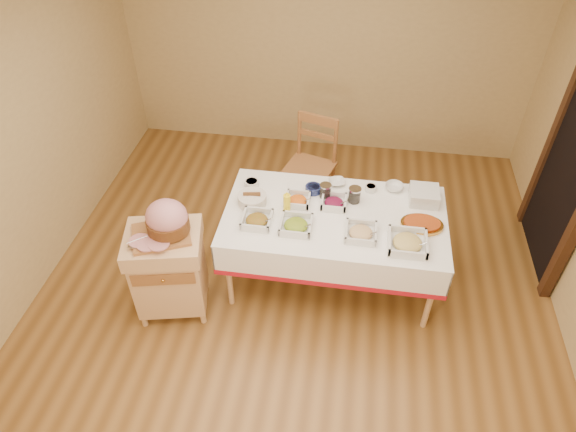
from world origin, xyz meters
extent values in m
plane|color=brown|center=(0.00, 0.00, 0.00)|extent=(5.00, 5.00, 0.00)
plane|color=tan|center=(0.00, 2.50, 1.30)|extent=(4.50, 0.00, 4.50)
plane|color=tan|center=(-2.25, 0.00, 1.30)|extent=(0.00, 5.00, 5.00)
cube|color=black|center=(2.21, 0.90, 1.05)|extent=(0.06, 0.90, 2.10)
cube|color=#381F11|center=(2.19, 1.40, 1.05)|extent=(0.08, 0.10, 2.10)
cube|color=tan|center=(0.30, 0.30, 0.73)|extent=(1.80, 1.00, 0.04)
cylinder|color=tan|center=(-0.52, -0.12, 0.35)|extent=(0.05, 0.05, 0.71)
cylinder|color=tan|center=(-0.52, 0.72, 0.35)|extent=(0.05, 0.05, 0.71)
cylinder|color=tan|center=(1.12, -0.12, 0.35)|extent=(0.05, 0.05, 0.71)
cylinder|color=tan|center=(1.12, 0.72, 0.35)|extent=(0.05, 0.05, 0.71)
cube|color=white|center=(0.30, 0.30, 0.76)|extent=(1.82, 1.02, 0.01)
cube|color=tan|center=(-0.99, -0.22, 0.39)|extent=(0.63, 0.55, 0.58)
cube|color=tan|center=(-0.99, -0.22, 0.75)|extent=(0.67, 0.60, 0.15)
cube|color=#915C2F|center=(-0.99, -0.45, 0.58)|extent=(0.48, 0.11, 0.12)
sphere|color=#C48C37|center=(-0.99, -0.46, 0.58)|extent=(0.03, 0.03, 0.03)
cylinder|color=tan|center=(-1.23, -0.41, 0.05)|extent=(0.05, 0.05, 0.10)
cylinder|color=tan|center=(-1.23, -0.02, 0.05)|extent=(0.05, 0.05, 0.10)
cylinder|color=tan|center=(-0.74, -0.41, 0.05)|extent=(0.05, 0.05, 0.10)
cylinder|color=tan|center=(-0.74, -0.02, 0.05)|extent=(0.05, 0.05, 0.10)
cube|color=#915C2F|center=(-0.02, 1.25, 0.50)|extent=(0.55, 0.54, 0.03)
cylinder|color=#915C2F|center=(-0.26, 1.12, 0.24)|extent=(0.04, 0.04, 0.48)
cylinder|color=#915C2F|center=(-0.15, 1.49, 0.24)|extent=(0.04, 0.04, 0.48)
cylinder|color=#915C2F|center=(0.11, 1.01, 0.24)|extent=(0.04, 0.04, 0.48)
cylinder|color=#915C2F|center=(0.22, 1.38, 0.24)|extent=(0.04, 0.04, 0.48)
cylinder|color=#915C2F|center=(-0.15, 1.49, 0.74)|extent=(0.04, 0.04, 0.52)
cylinder|color=#915C2F|center=(0.22, 1.38, 0.74)|extent=(0.04, 0.04, 0.52)
cube|color=#915C2F|center=(0.03, 1.44, 0.96)|extent=(0.40, 0.15, 0.10)
cube|color=#915C2F|center=(-0.99, -0.22, 0.84)|extent=(0.43, 0.34, 0.03)
ellipsoid|color=#C37E83|center=(-0.93, -0.18, 0.99)|extent=(0.32, 0.29, 0.27)
cylinder|color=#583114|center=(-0.93, -0.18, 0.92)|extent=(0.32, 0.32, 0.11)
cube|color=silver|center=(-1.04, -0.39, 0.86)|extent=(0.27, 0.12, 0.00)
cylinder|color=silver|center=(-1.07, -0.27, 0.86)|extent=(0.31, 0.09, 0.01)
cube|color=silver|center=(-0.31, 0.11, 0.77)|extent=(0.24, 0.24, 0.01)
ellipsoid|color=red|center=(-0.31, 0.11, 0.79)|extent=(0.18, 0.18, 0.06)
cylinder|color=silver|center=(-0.26, 0.09, 0.79)|extent=(0.14, 0.01, 0.10)
cube|color=silver|center=(0.01, 0.09, 0.77)|extent=(0.25, 0.25, 0.01)
ellipsoid|color=gold|center=(0.01, 0.09, 0.79)|extent=(0.19, 0.19, 0.07)
cylinder|color=silver|center=(0.06, 0.07, 0.79)|extent=(0.14, 0.01, 0.10)
cube|color=silver|center=(0.52, 0.09, 0.77)|extent=(0.24, 0.24, 0.01)
ellipsoid|color=tan|center=(0.52, 0.09, 0.79)|extent=(0.19, 0.19, 0.06)
cylinder|color=silver|center=(0.57, 0.06, 0.79)|extent=(0.14, 0.01, 0.10)
cube|color=silver|center=(0.87, 0.02, 0.77)|extent=(0.30, 0.30, 0.02)
ellipsoid|color=tan|center=(0.87, 0.02, 0.80)|extent=(0.22, 0.22, 0.08)
cylinder|color=silver|center=(0.94, -0.01, 0.80)|extent=(0.15, 0.01, 0.11)
cube|color=silver|center=(-0.02, 0.41, 0.77)|extent=(0.20, 0.20, 0.01)
ellipsoid|color=#DA5E10|center=(-0.02, 0.41, 0.79)|extent=(0.15, 0.15, 0.05)
cylinder|color=silver|center=(0.02, 0.39, 0.79)|extent=(0.13, 0.01, 0.10)
cube|color=silver|center=(0.28, 0.42, 0.77)|extent=(0.21, 0.21, 0.01)
ellipsoid|color=maroon|center=(0.28, 0.42, 0.79)|extent=(0.16, 0.16, 0.06)
cylinder|color=silver|center=(0.33, 0.40, 0.79)|extent=(0.14, 0.01, 0.10)
cylinder|color=silver|center=(-0.45, 0.57, 0.79)|extent=(0.13, 0.13, 0.06)
cylinder|color=black|center=(-0.45, 0.57, 0.81)|extent=(0.10, 0.10, 0.02)
cylinder|color=navy|center=(0.09, 0.58, 0.79)|extent=(0.14, 0.14, 0.06)
cylinder|color=maroon|center=(0.09, 0.58, 0.81)|extent=(0.11, 0.11, 0.02)
cylinder|color=silver|center=(0.58, 0.67, 0.78)|extent=(0.10, 0.10, 0.05)
cylinder|color=#DA5E10|center=(0.58, 0.67, 0.80)|extent=(0.08, 0.08, 0.02)
imported|color=silver|center=(0.28, 0.72, 0.78)|extent=(0.18, 0.18, 0.04)
imported|color=silver|center=(0.78, 0.71, 0.78)|extent=(0.20, 0.20, 0.05)
cylinder|color=silver|center=(0.20, 0.52, 0.82)|extent=(0.09, 0.09, 0.12)
cylinder|color=silver|center=(0.20, 0.52, 0.88)|extent=(0.10, 0.10, 0.01)
cylinder|color=black|center=(0.20, 0.52, 0.80)|extent=(0.08, 0.08, 0.08)
cylinder|color=silver|center=(0.44, 0.50, 0.82)|extent=(0.10, 0.10, 0.12)
cylinder|color=silver|center=(0.44, 0.50, 0.89)|extent=(0.11, 0.11, 0.01)
cylinder|color=black|center=(0.44, 0.50, 0.80)|extent=(0.08, 0.08, 0.09)
cylinder|color=yellow|center=(-0.10, 0.31, 0.83)|extent=(0.06, 0.06, 0.15)
cone|color=yellow|center=(-0.10, 0.31, 0.93)|extent=(0.04, 0.04, 0.04)
cylinder|color=silver|center=(-0.40, 0.34, 0.80)|extent=(0.24, 0.24, 0.09)
cube|color=silver|center=(1.02, 0.59, 0.77)|extent=(0.24, 0.24, 0.01)
cube|color=silver|center=(1.02, 0.59, 0.78)|extent=(0.24, 0.24, 0.01)
cube|color=silver|center=(1.02, 0.59, 0.80)|extent=(0.24, 0.24, 0.01)
cube|color=silver|center=(1.02, 0.59, 0.81)|extent=(0.24, 0.24, 0.01)
cube|color=silver|center=(1.02, 0.59, 0.83)|extent=(0.24, 0.24, 0.01)
cube|color=silver|center=(1.02, 0.59, 0.84)|extent=(0.24, 0.24, 0.01)
cube|color=silver|center=(1.02, 0.59, 0.86)|extent=(0.24, 0.24, 0.01)
cube|color=silver|center=(1.02, 0.59, 0.87)|extent=(0.24, 0.24, 0.01)
ellipsoid|color=#C48C37|center=(1.00, 0.27, 0.78)|extent=(0.34, 0.24, 0.03)
ellipsoid|color=#9C3D10|center=(1.00, 0.27, 0.79)|extent=(0.29, 0.20, 0.04)
camera|label=1|loc=(0.39, -2.87, 3.53)|focal=32.00mm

